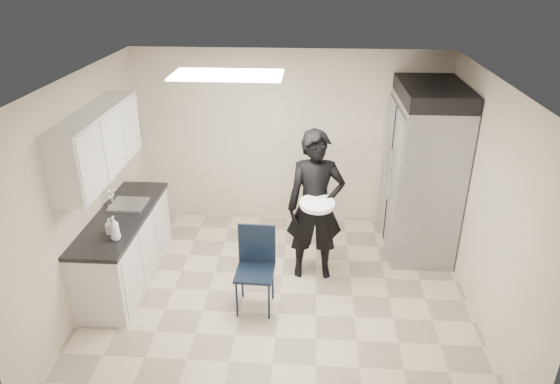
# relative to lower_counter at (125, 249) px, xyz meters

# --- Properties ---
(floor) EXTENTS (4.50, 4.50, 0.00)m
(floor) POSITION_rel_lower_counter_xyz_m (1.95, -0.20, -0.43)
(floor) COLOR #BEB095
(floor) RESTS_ON ground
(ceiling) EXTENTS (4.50, 4.50, 0.00)m
(ceiling) POSITION_rel_lower_counter_xyz_m (1.95, -0.20, 2.17)
(ceiling) COLOR silver
(ceiling) RESTS_ON back_wall
(back_wall) EXTENTS (4.50, 0.00, 4.50)m
(back_wall) POSITION_rel_lower_counter_xyz_m (1.95, 1.80, 0.87)
(back_wall) COLOR beige
(back_wall) RESTS_ON floor
(left_wall) EXTENTS (0.00, 4.00, 4.00)m
(left_wall) POSITION_rel_lower_counter_xyz_m (-0.30, -0.20, 0.87)
(left_wall) COLOR beige
(left_wall) RESTS_ON floor
(right_wall) EXTENTS (0.00, 4.00, 4.00)m
(right_wall) POSITION_rel_lower_counter_xyz_m (4.20, -0.20, 0.87)
(right_wall) COLOR beige
(right_wall) RESTS_ON floor
(ceiling_panel) EXTENTS (1.20, 0.60, 0.02)m
(ceiling_panel) POSITION_rel_lower_counter_xyz_m (1.35, 0.20, 2.14)
(ceiling_panel) COLOR white
(ceiling_panel) RESTS_ON ceiling
(lower_counter) EXTENTS (0.60, 1.90, 0.86)m
(lower_counter) POSITION_rel_lower_counter_xyz_m (0.00, 0.00, 0.00)
(lower_counter) COLOR silver
(lower_counter) RESTS_ON floor
(countertop) EXTENTS (0.64, 1.95, 0.05)m
(countertop) POSITION_rel_lower_counter_xyz_m (0.00, 0.00, 0.46)
(countertop) COLOR black
(countertop) RESTS_ON lower_counter
(sink) EXTENTS (0.42, 0.40, 0.14)m
(sink) POSITION_rel_lower_counter_xyz_m (0.02, 0.25, 0.44)
(sink) COLOR gray
(sink) RESTS_ON countertop
(faucet) EXTENTS (0.02, 0.02, 0.24)m
(faucet) POSITION_rel_lower_counter_xyz_m (-0.18, 0.25, 0.59)
(faucet) COLOR silver
(faucet) RESTS_ON countertop
(upper_cabinets) EXTENTS (0.35, 1.80, 0.75)m
(upper_cabinets) POSITION_rel_lower_counter_xyz_m (-0.13, 0.00, 1.40)
(upper_cabinets) COLOR silver
(upper_cabinets) RESTS_ON left_wall
(towel_dispenser) EXTENTS (0.22, 0.30, 0.35)m
(towel_dispenser) POSITION_rel_lower_counter_xyz_m (-0.19, 1.15, 1.19)
(towel_dispenser) COLOR black
(towel_dispenser) RESTS_ON left_wall
(notice_sticker_left) EXTENTS (0.00, 0.12, 0.07)m
(notice_sticker_left) POSITION_rel_lower_counter_xyz_m (-0.29, -0.10, 0.79)
(notice_sticker_left) COLOR yellow
(notice_sticker_left) RESTS_ON left_wall
(notice_sticker_right) EXTENTS (0.00, 0.12, 0.07)m
(notice_sticker_right) POSITION_rel_lower_counter_xyz_m (-0.29, 0.10, 0.75)
(notice_sticker_right) COLOR yellow
(notice_sticker_right) RESTS_ON left_wall
(commercial_fridge) EXTENTS (0.80, 1.35, 2.10)m
(commercial_fridge) POSITION_rel_lower_counter_xyz_m (3.78, 1.07, 0.62)
(commercial_fridge) COLOR gray
(commercial_fridge) RESTS_ON floor
(fridge_compressor) EXTENTS (0.80, 1.35, 0.20)m
(fridge_compressor) POSITION_rel_lower_counter_xyz_m (3.78, 1.07, 1.77)
(fridge_compressor) COLOR black
(fridge_compressor) RESTS_ON commercial_fridge
(folding_chair) EXTENTS (0.45, 0.45, 0.97)m
(folding_chair) POSITION_rel_lower_counter_xyz_m (1.68, -0.49, 0.05)
(folding_chair) COLOR black
(folding_chair) RESTS_ON floor
(man_tuxedo) EXTENTS (0.74, 0.52, 1.93)m
(man_tuxedo) POSITION_rel_lower_counter_xyz_m (2.35, 0.27, 0.54)
(man_tuxedo) COLOR black
(man_tuxedo) RESTS_ON floor
(bucket_lid) EXTENTS (0.44, 0.44, 0.05)m
(bucket_lid) POSITION_rel_lower_counter_xyz_m (2.37, 0.02, 0.70)
(bucket_lid) COLOR white
(bucket_lid) RESTS_ON man_tuxedo
(soap_bottle_a) EXTENTS (0.11, 0.11, 0.28)m
(soap_bottle_a) POSITION_rel_lower_counter_xyz_m (0.16, -0.55, 0.62)
(soap_bottle_a) COLOR silver
(soap_bottle_a) RESTS_ON countertop
(soap_bottle_b) EXTENTS (0.09, 0.09, 0.18)m
(soap_bottle_b) POSITION_rel_lower_counter_xyz_m (0.05, -0.44, 0.57)
(soap_bottle_b) COLOR #A2A4AE
(soap_bottle_b) RESTS_ON countertop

